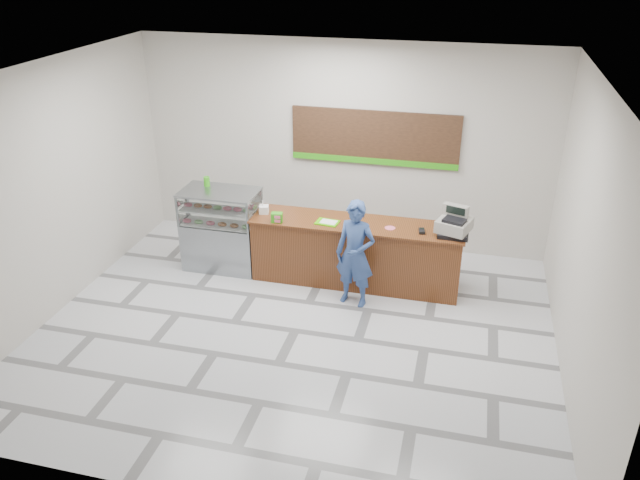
% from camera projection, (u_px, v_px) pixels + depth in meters
% --- Properties ---
extents(floor, '(7.00, 7.00, 0.00)m').
position_uv_depth(floor, '(295.00, 331.00, 8.67)').
color(floor, silver).
rests_on(floor, ground).
extents(back_wall, '(7.00, 0.00, 7.00)m').
position_uv_depth(back_wall, '(342.00, 146.00, 10.52)').
color(back_wall, beige).
rests_on(back_wall, floor).
extents(ceiling, '(7.00, 7.00, 0.00)m').
position_uv_depth(ceiling, '(290.00, 76.00, 7.13)').
color(ceiling, silver).
rests_on(ceiling, back_wall).
extents(sales_counter, '(3.26, 0.76, 1.03)m').
position_uv_depth(sales_counter, '(356.00, 253.00, 9.68)').
color(sales_counter, brown).
rests_on(sales_counter, floor).
extents(display_case, '(1.22, 0.72, 1.33)m').
position_uv_depth(display_case, '(222.00, 229.00, 10.09)').
color(display_case, gray).
rests_on(display_case, floor).
extents(menu_board, '(2.80, 0.06, 0.90)m').
position_uv_depth(menu_board, '(375.00, 139.00, 10.28)').
color(menu_board, black).
rests_on(menu_board, back_wall).
extents(cash_register, '(0.56, 0.57, 0.42)m').
position_uv_depth(cash_register, '(454.00, 224.00, 9.02)').
color(cash_register, black).
rests_on(cash_register, sales_counter).
extents(card_terminal, '(0.11, 0.18, 0.04)m').
position_uv_depth(card_terminal, '(422.00, 231.00, 9.13)').
color(card_terminal, black).
rests_on(card_terminal, sales_counter).
extents(serving_tray, '(0.37, 0.28, 0.02)m').
position_uv_depth(serving_tray, '(327.00, 222.00, 9.44)').
color(serving_tray, '#47CF01').
rests_on(serving_tray, sales_counter).
extents(napkin_box, '(0.17, 0.17, 0.12)m').
position_uv_depth(napkin_box, '(264.00, 209.00, 9.75)').
color(napkin_box, white).
rests_on(napkin_box, sales_counter).
extents(straw_cup, '(0.07, 0.07, 0.11)m').
position_uv_depth(straw_cup, '(263.00, 210.00, 9.76)').
color(straw_cup, silver).
rests_on(straw_cup, sales_counter).
extents(promo_box, '(0.18, 0.13, 0.15)m').
position_uv_depth(promo_box, '(277.00, 217.00, 9.44)').
color(promo_box, '#2E9D13').
rests_on(promo_box, sales_counter).
extents(donut_decal, '(0.16, 0.16, 0.00)m').
position_uv_depth(donut_decal, '(390.00, 228.00, 9.27)').
color(donut_decal, '#EE5F7F').
rests_on(donut_decal, sales_counter).
extents(green_cup_left, '(0.08, 0.08, 0.13)m').
position_uv_depth(green_cup_left, '(207.00, 180.00, 10.05)').
color(green_cup_left, '#2E9D13').
rests_on(green_cup_left, display_case).
extents(green_cup_right, '(0.10, 0.10, 0.15)m').
position_uv_depth(green_cup_right, '(207.00, 182.00, 9.97)').
color(green_cup_right, '#2E9D13').
rests_on(green_cup_right, display_case).
extents(customer, '(0.66, 0.50, 1.62)m').
position_uv_depth(customer, '(355.00, 254.00, 9.00)').
color(customer, '#2E4882').
rests_on(customer, floor).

